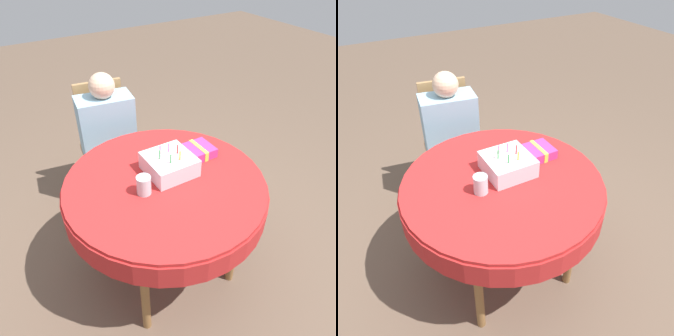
% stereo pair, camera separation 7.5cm
% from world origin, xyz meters
% --- Properties ---
extents(ground_plane, '(12.00, 12.00, 0.00)m').
position_xyz_m(ground_plane, '(0.00, 0.00, 0.00)').
color(ground_plane, brown).
extents(dining_table, '(1.16, 1.16, 0.77)m').
position_xyz_m(dining_table, '(0.00, 0.00, 0.68)').
color(dining_table, '#B22323').
rests_on(dining_table, ground_plane).
extents(chair, '(0.46, 0.46, 0.97)m').
position_xyz_m(chair, '(0.02, 0.95, 0.51)').
color(chair, '#A37A4C').
rests_on(chair, ground_plane).
extents(person, '(0.44, 0.36, 1.11)m').
position_xyz_m(person, '(0.00, 0.85, 0.67)').
color(person, '#DBB293').
rests_on(person, ground_plane).
extents(birthday_cake, '(0.26, 0.26, 0.16)m').
position_xyz_m(birthday_cake, '(0.07, 0.06, 0.82)').
color(birthday_cake, silver).
rests_on(birthday_cake, dining_table).
extents(drinking_glass, '(0.08, 0.08, 0.11)m').
position_xyz_m(drinking_glass, '(-0.15, -0.03, 0.82)').
color(drinking_glass, silver).
rests_on(drinking_glass, dining_table).
extents(gift_box, '(0.17, 0.18, 0.06)m').
position_xyz_m(gift_box, '(0.31, 0.11, 0.79)').
color(gift_box, '#D13384').
rests_on(gift_box, dining_table).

